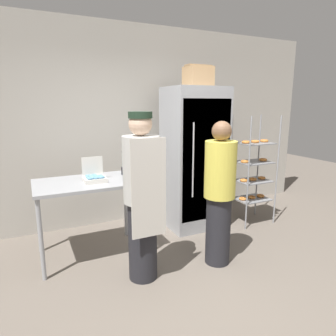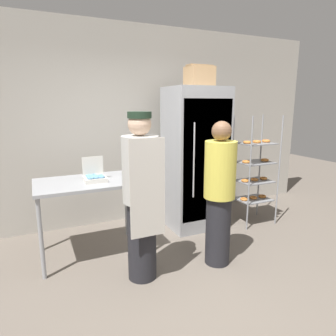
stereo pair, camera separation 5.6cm
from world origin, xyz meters
name	(u,v)px [view 1 (the left image)]	position (x,y,z in m)	size (l,w,h in m)	color
ground_plane	(206,291)	(0.00, 0.00, 0.00)	(14.00, 14.00, 0.00)	#6B6056
back_wall	(131,126)	(0.00, 2.17, 1.44)	(6.40, 0.12, 2.88)	#B7B2A8
refrigerator	(194,159)	(0.70, 1.47, 0.99)	(0.79, 0.70, 1.99)	#9EA0A5
baking_rack	(253,171)	(1.56, 1.20, 0.79)	(0.55, 0.43, 1.60)	#93969B
prep_counter	(88,189)	(-0.85, 1.21, 0.80)	(1.16, 0.75, 0.90)	#9EA0A5
donut_box	(95,178)	(-0.78, 1.15, 0.95)	(0.24, 0.23, 0.27)	silver
blender_pitcher	(126,164)	(-0.35, 1.34, 1.03)	(0.12, 0.12, 0.29)	black
cardboard_storage_box	(198,76)	(0.75, 1.49, 2.12)	(0.35, 0.29, 0.29)	tan
person_baker	(142,196)	(-0.46, 0.48, 0.88)	(0.36, 0.38, 1.69)	#232328
person_customer	(219,193)	(0.40, 0.42, 0.81)	(0.34, 0.34, 1.59)	#232328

